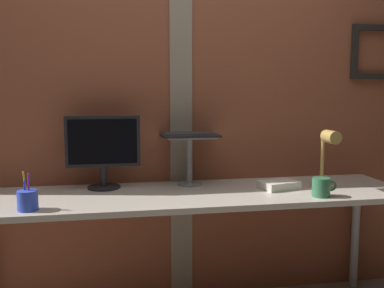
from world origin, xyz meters
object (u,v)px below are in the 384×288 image
at_px(laptop, 187,125).
at_px(pen_cup, 28,200).
at_px(coffee_mug, 322,187).
at_px(monitor, 103,146).
at_px(desk_lamp, 327,153).

relative_size(laptop, pen_cup, 1.81).
height_order(laptop, coffee_mug, laptop).
bearing_deg(laptop, coffee_mug, -37.37).
height_order(monitor, pen_cup, monitor).
relative_size(monitor, laptop, 1.27).
xyz_separation_m(laptop, desk_lamp, (0.73, -0.32, -0.14)).
bearing_deg(coffee_mug, laptop, 142.63).
bearing_deg(monitor, desk_lamp, -11.39).
bearing_deg(laptop, monitor, -171.63).
bearing_deg(coffee_mug, pen_cup, 179.98).
relative_size(monitor, pen_cup, 2.30).
distance_m(monitor, pen_cup, 0.56).
bearing_deg(pen_cup, monitor, 49.92).
relative_size(desk_lamp, coffee_mug, 2.49).
bearing_deg(laptop, pen_cup, -150.19).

